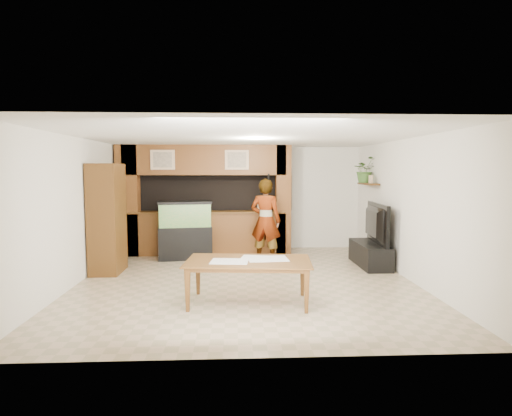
{
  "coord_description": "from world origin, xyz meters",
  "views": [
    {
      "loc": [
        -0.19,
        -7.68,
        2.02
      ],
      "look_at": [
        0.21,
        0.6,
        1.28
      ],
      "focal_mm": 30.0,
      "sensor_mm": 36.0,
      "label": 1
    }
  ],
  "objects": [
    {
      "name": "counter_box",
      "position": [
        0.5,
        2.45,
        1.14
      ],
      "size": [
        0.34,
        0.26,
        0.2
      ],
      "primitive_type": "cube",
      "rotation": [
        0.0,
        0.0,
        -0.21
      ],
      "color": "tan",
      "rests_on": "partition"
    },
    {
      "name": "microphone",
      "position": [
        0.52,
        1.37,
        1.87
      ],
      "size": [
        0.03,
        0.09,
        0.14
      ],
      "primitive_type": "cylinder",
      "rotation": [
        0.44,
        0.0,
        0.0
      ],
      "color": "black",
      "rests_on": "person"
    },
    {
      "name": "aquarium",
      "position": [
        -1.33,
        1.95,
        0.64
      ],
      "size": [
        1.19,
        0.45,
        1.32
      ],
      "rotation": [
        0.0,
        0.0,
        0.14
      ],
      "color": "black",
      "rests_on": "floor"
    },
    {
      "name": "pantry_cabinet",
      "position": [
        -2.7,
        0.77,
        1.07
      ],
      "size": [
        0.54,
        0.88,
        2.14
      ],
      "primitive_type": "cube",
      "color": "brown",
      "rests_on": "floor"
    },
    {
      "name": "person",
      "position": [
        0.47,
        1.53,
        0.92
      ],
      "size": [
        0.78,
        0.65,
        1.83
      ],
      "primitive_type": "imported",
      "rotation": [
        0.0,
        0.0,
        2.78
      ],
      "color": "#957951",
      "rests_on": "floor"
    },
    {
      "name": "dining_table",
      "position": [
        0.0,
        -1.37,
        0.33
      ],
      "size": [
        1.96,
        1.21,
        0.66
      ],
      "primitive_type": "imported",
      "rotation": [
        0.0,
        0.0,
        -0.09
      ],
      "color": "brown",
      "rests_on": "floor"
    },
    {
      "name": "newspaper_a",
      "position": [
        0.3,
        -1.25,
        0.66
      ],
      "size": [
        0.63,
        0.47,
        0.01
      ],
      "primitive_type": "cube",
      "rotation": [
        0.0,
        0.0,
        0.07
      ],
      "color": "silver",
      "rests_on": "dining_table"
    },
    {
      "name": "partition",
      "position": [
        -0.95,
        2.64,
        1.31
      ],
      "size": [
        4.2,
        0.99,
        2.6
      ],
      "color": "brown",
      "rests_on": "floor"
    },
    {
      "name": "wall_shelf",
      "position": [
        2.85,
        1.95,
        1.7
      ],
      "size": [
        0.25,
        0.9,
        0.04
      ],
      "primitive_type": "cube",
      "color": "brown",
      "rests_on": "wall_right"
    },
    {
      "name": "floor",
      "position": [
        0.0,
        0.0,
        0.0
      ],
      "size": [
        6.5,
        6.5,
        0.0
      ],
      "primitive_type": "plane",
      "color": "tan",
      "rests_on": "ground"
    },
    {
      "name": "newspaper_c",
      "position": [
        0.15,
        -1.17,
        0.66
      ],
      "size": [
        0.56,
        0.46,
        0.01
      ],
      "primitive_type": "cube",
      "rotation": [
        0.0,
        0.0,
        -0.21
      ],
      "color": "silver",
      "rests_on": "dining_table"
    },
    {
      "name": "trash_can",
      "position": [
        -2.61,
        0.8,
        0.29
      ],
      "size": [
        0.32,
        0.32,
        0.58
      ],
      "primitive_type": "cylinder",
      "color": "#B2B2B7",
      "rests_on": "floor"
    },
    {
      "name": "potted_plant",
      "position": [
        2.82,
        2.15,
        2.02
      ],
      "size": [
        0.68,
        0.64,
        0.6
      ],
      "primitive_type": "imported",
      "rotation": [
        0.0,
        0.0,
        0.4
      ],
      "color": "#375E25",
      "rests_on": "wall_shelf"
    },
    {
      "name": "tv_stand",
      "position": [
        2.65,
        1.09,
        0.24
      ],
      "size": [
        0.53,
        1.44,
        0.48
      ],
      "primitive_type": "cube",
      "color": "black",
      "rests_on": "floor"
    },
    {
      "name": "ceiling",
      "position": [
        0.0,
        0.0,
        2.6
      ],
      "size": [
        6.5,
        6.5,
        0.0
      ],
      "primitive_type": "plane",
      "color": "white",
      "rests_on": "wall_back"
    },
    {
      "name": "newspaper_b",
      "position": [
        -0.28,
        -1.41,
        0.66
      ],
      "size": [
        0.6,
        0.46,
        0.01
      ],
      "primitive_type": "cube",
      "rotation": [
        0.0,
        0.0,
        -0.11
      ],
      "color": "silver",
      "rests_on": "dining_table"
    },
    {
      "name": "wall_back",
      "position": [
        0.0,
        3.25,
        1.3
      ],
      "size": [
        6.0,
        0.0,
        6.0
      ],
      "primitive_type": "plane",
      "rotation": [
        1.57,
        0.0,
        0.0
      ],
      "color": "silver",
      "rests_on": "floor"
    },
    {
      "name": "wall_left",
      "position": [
        -3.0,
        0.0,
        1.3
      ],
      "size": [
        0.0,
        6.5,
        6.5
      ],
      "primitive_type": "plane",
      "rotation": [
        1.57,
        0.0,
        1.57
      ],
      "color": "silver",
      "rests_on": "floor"
    },
    {
      "name": "wall_clock",
      "position": [
        -2.97,
        1.0,
        1.9
      ],
      "size": [
        0.05,
        0.25,
        0.25
      ],
      "color": "black",
      "rests_on": "wall_left"
    },
    {
      "name": "wall_right",
      "position": [
        3.0,
        0.0,
        1.3
      ],
      "size": [
        0.0,
        6.5,
        6.5
      ],
      "primitive_type": "plane",
      "rotation": [
        1.57,
        0.0,
        -1.57
      ],
      "color": "silver",
      "rests_on": "floor"
    },
    {
      "name": "television",
      "position": [
        2.65,
        1.09,
        0.9
      ],
      "size": [
        0.28,
        1.47,
        0.84
      ],
      "primitive_type": "imported",
      "rotation": [
        0.0,
        0.0,
        1.51
      ],
      "color": "black",
      "rests_on": "tv_stand"
    },
    {
      "name": "photo_frame",
      "position": [
        2.85,
        1.78,
        1.81
      ],
      "size": [
        0.06,
        0.14,
        0.18
      ],
      "primitive_type": "cube",
      "rotation": [
        0.0,
        0.0,
        0.25
      ],
      "color": "tan",
      "rests_on": "wall_shelf"
    }
  ]
}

